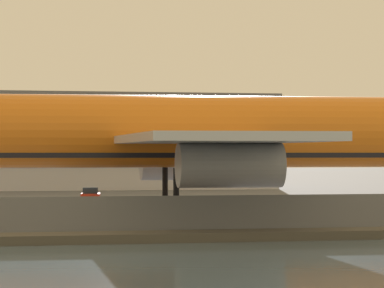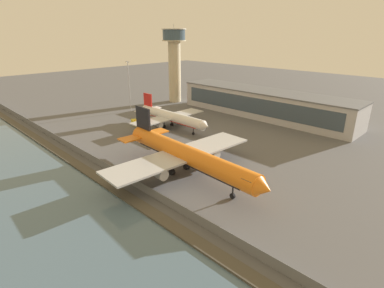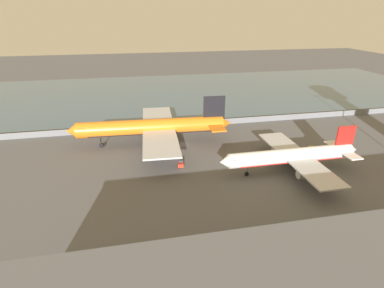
{
  "view_description": "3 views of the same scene",
  "coord_description": "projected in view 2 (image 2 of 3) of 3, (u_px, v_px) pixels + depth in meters",
  "views": [
    {
      "loc": [
        -9.26,
        -80.24,
        4.85
      ],
      "look_at": [
        8.25,
        -1.69,
        5.42
      ],
      "focal_mm": 105.0,
      "sensor_mm": 36.0,
      "label": 1
    },
    {
      "loc": [
        64.44,
        -54.42,
        37.97
      ],
      "look_at": [
        1.86,
        8.37,
        4.61
      ],
      "focal_mm": 28.0,
      "sensor_mm": 36.0,
      "label": 2
    },
    {
      "loc": [
        15.11,
        91.64,
        41.18
      ],
      "look_at": [
        -1.41,
        9.35,
        3.98
      ],
      "focal_mm": 28.0,
      "sensor_mm": 36.0,
      "label": 3
    }
  ],
  "objects": [
    {
      "name": "terminal_building",
      "position": [
        264.0,
        103.0,
        141.23
      ],
      "size": [
        86.78,
        17.87,
        12.44
      ],
      "color": "#B2B2B7",
      "rests_on": "ground"
    },
    {
      "name": "cargo_jet_orange",
      "position": [
        185.0,
        155.0,
        82.6
      ],
      "size": [
        54.15,
        46.36,
        15.99
      ],
      "color": "orange",
      "rests_on": "ground"
    },
    {
      "name": "perimeter_fence",
      "position": [
        124.0,
        177.0,
        81.01
      ],
      "size": [
        280.0,
        0.1,
        2.29
      ],
      "color": "slate",
      "rests_on": "ground"
    },
    {
      "name": "baggage_tug",
      "position": [
        209.0,
        150.0,
        99.86
      ],
      "size": [
        2.08,
        3.41,
        1.8
      ],
      "color": "red",
      "rests_on": "ground"
    },
    {
      "name": "apron_light_mast_apron_west",
      "position": [
        129.0,
        84.0,
        147.26
      ],
      "size": [
        3.2,
        0.4,
        24.7
      ],
      "color": "#A8A8AD",
      "rests_on": "ground"
    },
    {
      "name": "shoreline_seawall",
      "position": [
        109.0,
        185.0,
        78.35
      ],
      "size": [
        320.0,
        3.0,
        0.5
      ],
      "color": "#474238",
      "rests_on": "ground"
    },
    {
      "name": "ground_plane",
      "position": [
        169.0,
        163.0,
        92.02
      ],
      "size": [
        500.0,
        500.0,
        0.0
      ],
      "primitive_type": "plane",
      "color": "#565659"
    },
    {
      "name": "passenger_jet_white_red",
      "position": [
        171.0,
        117.0,
        124.31
      ],
      "size": [
        40.79,
        34.52,
        12.5
      ],
      "color": "white",
      "rests_on": "ground"
    },
    {
      "name": "ops_van",
      "position": [
        136.0,
        123.0,
        128.66
      ],
      "size": [
        5.58,
        3.44,
        2.48
      ],
      "color": "yellow",
      "rests_on": "ground"
    },
    {
      "name": "control_tower",
      "position": [
        174.0,
        58.0,
        165.38
      ],
      "size": [
        13.47,
        13.47,
        41.88
      ],
      "color": "#C6B793",
      "rests_on": "ground"
    }
  ]
}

